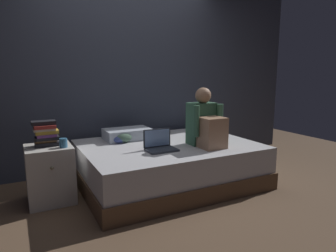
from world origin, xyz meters
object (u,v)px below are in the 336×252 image
at_px(bed, 168,164).
at_px(laptop, 160,145).
at_px(book_stack, 46,134).
at_px(person_sitting, 206,124).
at_px(mug, 63,143).
at_px(nightstand, 50,174).
at_px(pillow, 127,134).
at_px(clothes_pile, 122,138).

distance_m(bed, laptop, 0.43).
bearing_deg(laptop, book_stack, 163.43).
distance_m(bed, person_sitting, 0.66).
bearing_deg(mug, book_stack, 136.26).
distance_m(nightstand, book_stack, 0.42).
xyz_separation_m(laptop, mug, (-0.96, 0.19, 0.09)).
bearing_deg(book_stack, person_sitting, -12.97).
bearing_deg(pillow, book_stack, -160.81).
bearing_deg(laptop, pillow, 100.79).
relative_size(laptop, book_stack, 1.25).
bearing_deg(nightstand, mug, -42.69).
bearing_deg(book_stack, nightstand, -53.05).
xyz_separation_m(nightstand, mug, (0.13, -0.12, 0.33)).
bearing_deg(bed, mug, -178.82).
bearing_deg(person_sitting, book_stack, 167.03).
xyz_separation_m(laptop, book_stack, (-1.10, 0.33, 0.17)).
bearing_deg(person_sitting, bed, 141.48).
distance_m(bed, pillow, 0.64).
height_order(pillow, book_stack, book_stack).
relative_size(laptop, clothes_pile, 1.32).
height_order(person_sitting, clothes_pile, person_sitting).
height_order(book_stack, mug, book_stack).
bearing_deg(nightstand, person_sitting, -12.53).
relative_size(nightstand, mug, 6.43).
distance_m(nightstand, clothes_pile, 0.90).
xyz_separation_m(person_sitting, mug, (-1.51, 0.24, -0.11)).
bearing_deg(nightstand, book_stack, 126.95).
relative_size(bed, nightstand, 3.46).
bearing_deg(nightstand, clothes_pile, 13.98).
height_order(bed, nightstand, nightstand).
height_order(bed, clothes_pile, clothes_pile).
bearing_deg(person_sitting, laptop, 174.52).
distance_m(nightstand, laptop, 1.16).
xyz_separation_m(pillow, clothes_pile, (-0.12, -0.15, -0.01)).
bearing_deg(pillow, bed, -52.92).
bearing_deg(mug, bed, 1.18).
relative_size(pillow, book_stack, 2.19).
height_order(mug, clothes_pile, mug).
relative_size(pillow, clothes_pile, 2.32).
distance_m(bed, book_stack, 1.40).
xyz_separation_m(nightstand, person_sitting, (1.64, -0.36, 0.44)).
xyz_separation_m(pillow, book_stack, (-0.97, -0.34, 0.16)).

